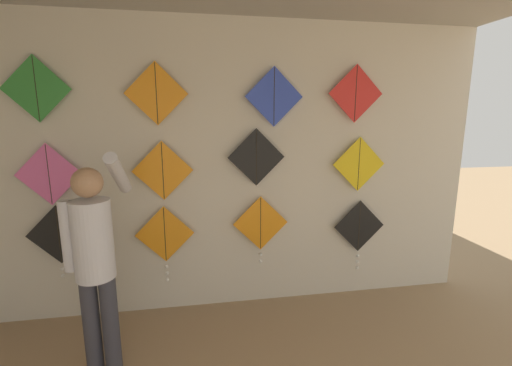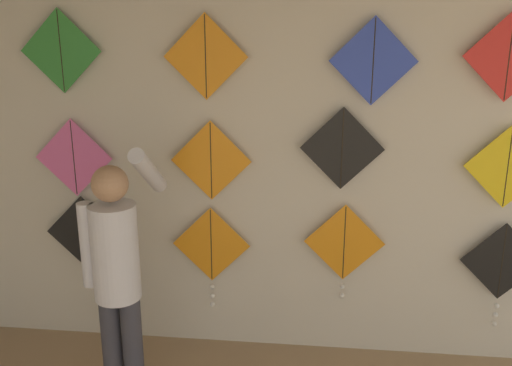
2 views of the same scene
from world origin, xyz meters
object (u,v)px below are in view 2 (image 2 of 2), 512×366
Objects in this scene: kite_3 at (501,267)px; kite_8 at (61,51)px; shopkeeper at (117,269)px; kite_5 at (211,161)px; kite_7 at (508,167)px; kite_10 at (373,61)px; kite_1 at (211,250)px; kite_9 at (206,57)px; kite_11 at (509,56)px; kite_2 at (344,246)px; kite_6 at (342,149)px; kite_4 at (74,158)px; kite_0 at (84,236)px.

kite_8 is at bearing 179.98° from kite_3.
shopkeeper is 3.03× the size of kite_5.
shopkeeper is 2.52m from kite_7.
kite_10 is (2.03, 0.00, -0.05)m from kite_8.
kite_5 is 1.22m from kite_8.
kite_1 is 1.38× the size of kite_8.
shopkeeper is 3.03× the size of kite_9.
kite_7 is 0.70m from kite_11.
kite_8 reaches higher than kite_3.
kite_1 is at bearing -8.19° from kite_9.
kite_2 reaches higher than kite_1.
kite_10 reaches higher than kite_5.
kite_7 is (1.06, 0.00, -0.09)m from kite_6.
kite_4 is 0.73m from kite_8.
kite_6 is at bearing 180.00° from kite_7.
kite_8 is at bearing 180.00° from kite_9.
kite_5 is at bearing 180.00° from kite_6.
kite_7 is at bearing 0.01° from kite_0.
shopkeeper is 2.01m from kite_10.
kite_4 is at bearing 0.00° from kite_8.
kite_8 reaches higher than kite_6.
kite_8 is at bearing 180.00° from kite_6.
kite_2 is at bearing 179.98° from kite_3.
kite_1 is 1.34m from kite_9.
kite_3 is 1.38× the size of kite_6.
kite_9 is 1.00× the size of kite_11.
kite_10 reaches higher than kite_4.
shopkeeper is 0.91m from kite_0.
kite_10 is at bearing 180.00° from kite_7.
kite_1 is at bearing -0.02° from kite_0.
shopkeeper is at bearing -55.03° from kite_0.
kite_4 reaches higher than kite_3.
kite_11 reaches higher than kite_1.
kite_4 reaches higher than shopkeeper.
kite_8 is (-1.86, 0.00, 0.61)m from kite_6.
kite_1 is 0.65m from kite_5.
kite_6 is 1.06m from kite_7.
kite_2 is 2.31m from kite_8.
kite_1 is at bearing -179.97° from kite_7.
kite_3 is 1.36m from kite_6.
kite_0 is 1.95m from kite_6.
kite_8 reaches higher than shopkeeper.
kite_7 is (2.88, 0.00, 0.60)m from kite_0.
kite_1 is (0.42, 0.74, -0.18)m from shopkeeper.
kite_7 reaches higher than kite_4.
kite_6 is 1.00× the size of kite_10.
shopkeeper is 2.53m from kite_3.
kite_9 is at bearing 180.00° from kite_11.
kite_1 is 1.99m from kite_3.
kite_3 is (1.06, -0.00, -0.10)m from kite_2.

